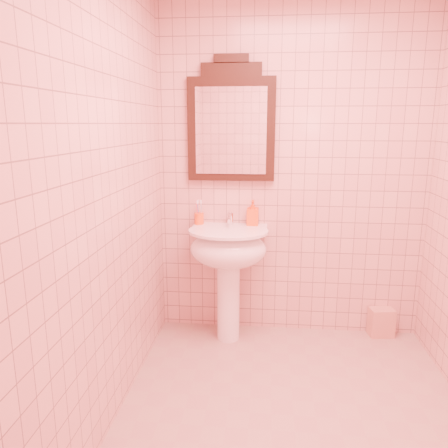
# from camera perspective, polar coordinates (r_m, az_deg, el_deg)

# --- Properties ---
(floor) EXTENTS (2.20, 2.20, 0.00)m
(floor) POSITION_cam_1_polar(r_m,az_deg,el_deg) (2.73, 9.07, -23.46)
(floor) COLOR tan
(floor) RESTS_ON ground
(back_wall) EXTENTS (2.00, 0.02, 2.50)m
(back_wall) POSITION_cam_1_polar(r_m,az_deg,el_deg) (3.32, 8.81, 6.51)
(back_wall) COLOR #DCA59A
(back_wall) RESTS_ON floor
(pedestal_sink) EXTENTS (0.58, 0.58, 0.86)m
(pedestal_sink) POSITION_cam_1_polar(r_m,az_deg,el_deg) (3.22, 0.57, -4.23)
(pedestal_sink) COLOR white
(pedestal_sink) RESTS_ON floor
(faucet) EXTENTS (0.04, 0.16, 0.11)m
(faucet) POSITION_cam_1_polar(r_m,az_deg,el_deg) (3.29, 0.80, 0.78)
(faucet) COLOR white
(faucet) RESTS_ON pedestal_sink
(mirror) EXTENTS (0.64, 0.06, 0.90)m
(mirror) POSITION_cam_1_polar(r_m,az_deg,el_deg) (3.28, 0.94, 12.94)
(mirror) COLOR black
(mirror) RESTS_ON back_wall
(toothbrush_cup) EXTENTS (0.07, 0.07, 0.16)m
(toothbrush_cup) POSITION_cam_1_polar(r_m,az_deg,el_deg) (3.34, -3.27, 0.74)
(toothbrush_cup) COLOR #F85214
(toothbrush_cup) RESTS_ON pedestal_sink
(soap_dispenser) EXTENTS (0.09, 0.09, 0.19)m
(soap_dispenser) POSITION_cam_1_polar(r_m,az_deg,el_deg) (3.30, 3.77, 1.48)
(soap_dispenser) COLOR #E54F13
(soap_dispenser) RESTS_ON pedestal_sink
(towel) EXTENTS (0.20, 0.15, 0.22)m
(towel) POSITION_cam_1_polar(r_m,az_deg,el_deg) (3.68, 19.85, -11.97)
(towel) COLOR tan
(towel) RESTS_ON floor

